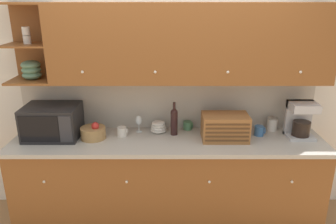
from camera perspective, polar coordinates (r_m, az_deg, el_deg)
ground_plane at (r=3.93m, az=-0.00°, el=-15.01°), size 24.00×24.00×0.00m
wall_back at (r=3.41m, az=-0.00°, el=3.70°), size 5.42×0.06×2.60m
counter_unit at (r=3.42m, az=0.00°, el=-11.70°), size 3.04×0.67×0.91m
backsplash_panel at (r=3.41m, az=-0.00°, el=1.63°), size 3.02×0.01×0.55m
upper_cabinets at (r=3.10m, az=3.09°, el=11.85°), size 3.02×0.39×0.72m
microwave at (r=3.40m, az=-19.50°, el=-1.60°), size 0.52×0.40×0.32m
fruit_basket at (r=3.28m, az=-12.88°, el=-3.49°), size 0.24×0.24×0.17m
mug_blue_second at (r=3.30m, az=-7.99°, el=-3.37°), size 0.11×0.09×0.09m
wine_glass at (r=3.35m, az=-5.13°, el=-1.54°), size 0.07×0.07×0.18m
bowl_stack_on_counter at (r=3.36m, az=-1.69°, el=-2.60°), size 0.17×0.17×0.12m
wine_bottle at (r=3.26m, az=1.07°, el=-1.47°), size 0.07×0.07×0.34m
mug at (r=3.43m, az=3.47°, el=-2.34°), size 0.10×0.09×0.09m
bread_box at (r=3.21m, az=9.89°, el=-2.61°), size 0.44×0.28×0.25m
mug_patterned_third at (r=3.40m, az=15.60°, el=-3.16°), size 0.11×0.09×0.10m
storage_canister at (r=3.55m, az=17.66°, el=-2.04°), size 0.11×0.11×0.14m
coffee_maker at (r=3.45m, az=22.11°, el=-1.19°), size 0.26×0.22×0.36m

